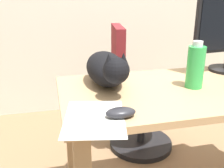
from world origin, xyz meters
TOP-DOWN VIEW (x-y plane):
  - desk at (0.00, 0.00)m, footprint 1.32×0.61m
  - office_chair at (-0.09, 0.66)m, footprint 0.48×0.48m
  - cat at (-0.43, 0.13)m, footprint 0.19×0.61m
  - computer_mouse at (-0.46, -0.23)m, footprint 0.11×0.06m
  - paper_sheet at (-0.55, -0.21)m, footprint 0.26×0.33m
  - water_bottle at (-0.04, -0.01)m, footprint 0.08×0.08m

SIDE VIEW (x-z plane):
  - office_chair at x=-0.09m, z-range -0.06..0.87m
  - desk at x=0.00m, z-range 0.24..0.97m
  - paper_sheet at x=-0.55m, z-range 0.73..0.73m
  - computer_mouse at x=-0.46m, z-range 0.73..0.76m
  - cat at x=-0.43m, z-range 0.71..0.91m
  - water_bottle at x=-0.04m, z-range 0.72..0.94m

